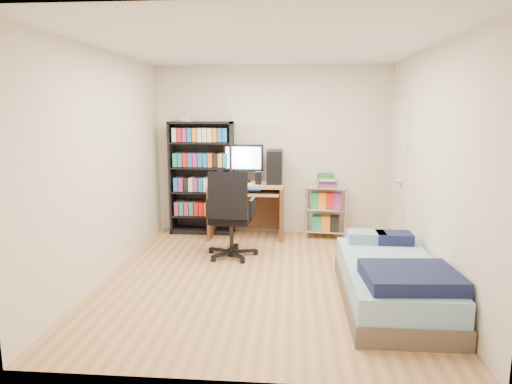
# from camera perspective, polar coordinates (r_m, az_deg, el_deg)

# --- Properties ---
(room) EXTENTS (3.58, 4.08, 2.58)m
(room) POSITION_cam_1_polar(r_m,az_deg,el_deg) (4.90, 0.96, 3.18)
(room) COLOR tan
(room) RESTS_ON ground
(media_shelf) EXTENTS (0.95, 0.32, 1.75)m
(media_shelf) POSITION_cam_1_polar(r_m,az_deg,el_deg) (6.90, -6.79, 1.94)
(media_shelf) COLOR black
(media_shelf) RESTS_ON room
(computer_desk) EXTENTS (1.07, 0.62, 1.35)m
(computer_desk) POSITION_cam_1_polar(r_m,az_deg,el_deg) (6.68, -0.24, 0.57)
(computer_desk) COLOR tan
(computer_desk) RESTS_ON room
(office_chair) EXTENTS (0.71, 0.71, 1.12)m
(office_chair) POSITION_cam_1_polar(r_m,az_deg,el_deg) (5.78, -3.17, -4.76)
(office_chair) COLOR black
(office_chair) RESTS_ON room
(wire_cart) EXTENTS (0.62, 0.47, 0.94)m
(wire_cart) POSITION_cam_1_polar(r_m,az_deg,el_deg) (6.73, 8.79, -0.49)
(wire_cart) COLOR silver
(wire_cart) RESTS_ON room
(bed) EXTENTS (0.91, 1.82, 0.52)m
(bed) POSITION_cam_1_polar(r_m,az_deg,el_deg) (4.64, 16.65, -10.67)
(bed) COLOR brown
(bed) RESTS_ON room
(door) EXTENTS (0.12, 0.80, 2.00)m
(door) POSITION_cam_1_polar(r_m,az_deg,el_deg) (6.41, 17.35, 2.13)
(door) COLOR silver
(door) RESTS_ON room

